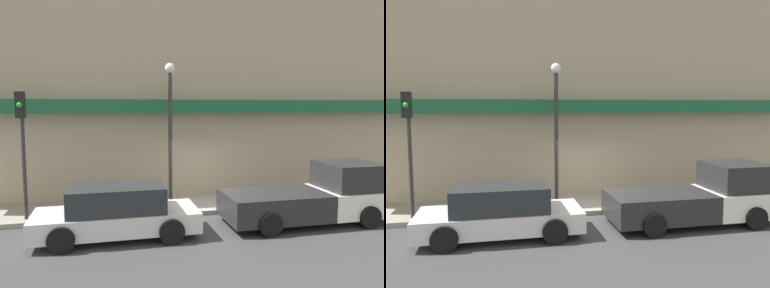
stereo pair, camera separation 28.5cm
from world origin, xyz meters
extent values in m
plane|color=#38383A|center=(0.00, 0.00, 0.00)|extent=(80.00, 80.00, 0.00)
cube|color=gray|center=(0.00, 1.24, 0.08)|extent=(36.00, 2.49, 0.16)
cube|color=tan|center=(0.00, 3.99, 5.86)|extent=(19.80, 3.00, 11.72)
cube|color=#195B38|center=(0.00, 2.19, 3.71)|extent=(18.22, 0.60, 0.50)
cube|color=white|center=(4.29, -1.45, 0.63)|extent=(2.11, 1.98, 0.81)
cube|color=#262628|center=(4.29, -1.45, 1.46)|extent=(1.80, 1.82, 0.85)
cube|color=#262628|center=(1.65, -1.45, 0.63)|extent=(3.17, 1.98, 0.81)
cylinder|color=black|center=(4.35, -0.46, 0.35)|extent=(0.70, 0.22, 0.70)
cylinder|color=black|center=(4.35, -2.43, 0.35)|extent=(0.70, 0.22, 0.70)
cylinder|color=black|center=(1.07, -0.46, 0.35)|extent=(0.70, 0.22, 0.70)
cylinder|color=black|center=(1.07, -2.43, 0.35)|extent=(0.70, 0.22, 0.70)
cube|color=silver|center=(-3.18, -1.45, 0.49)|extent=(4.58, 1.79, 0.57)
cube|color=#23282D|center=(-3.18, -1.45, 1.13)|extent=(2.66, 1.61, 0.72)
cylinder|color=black|center=(-1.76, -0.55, 0.35)|extent=(0.70, 0.22, 0.70)
cylinder|color=black|center=(-1.76, -2.34, 0.35)|extent=(0.70, 0.22, 0.70)
cylinder|color=black|center=(-4.60, -0.55, 0.35)|extent=(0.70, 0.22, 0.70)
cylinder|color=black|center=(-4.60, -2.34, 0.35)|extent=(0.70, 0.22, 0.70)
cylinder|color=yellow|center=(2.62, 0.50, 0.39)|extent=(0.20, 0.20, 0.47)
sphere|color=yellow|center=(2.62, 0.50, 0.69)|extent=(0.19, 0.19, 0.19)
cylinder|color=#2D2D2D|center=(-1.17, 1.18, 2.51)|extent=(0.14, 0.14, 4.70)
sphere|color=silver|center=(-1.17, 1.18, 5.04)|extent=(0.36, 0.36, 0.36)
cylinder|color=#2D2D2D|center=(-5.93, 0.44, 2.16)|extent=(0.12, 0.12, 3.99)
cube|color=black|center=(-5.93, 0.28, 3.75)|extent=(0.28, 0.20, 0.80)
sphere|color=green|center=(-5.93, 0.16, 3.75)|extent=(0.16, 0.16, 0.16)
camera|label=1|loc=(-3.49, -11.99, 3.72)|focal=35.00mm
camera|label=2|loc=(-3.21, -12.05, 3.72)|focal=35.00mm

